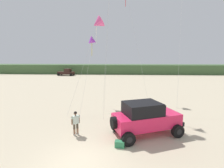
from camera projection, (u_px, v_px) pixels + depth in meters
The scene contains 8 objects.
ground_plane at pixel (79, 162), 8.31m from camera, with size 220.00×220.00×0.00m, color #C1B293.
dune_ridge at pixel (102, 69), 55.05m from camera, with size 90.00×8.55×2.87m, color #426038.
jeep at pixel (146, 117), 11.12m from camera, with size 4.99×3.76×2.26m.
person_watching at pixel (76, 122), 11.06m from camera, with size 0.52×0.46×1.67m.
cooler_box at pixel (120, 144), 9.68m from camera, with size 0.56×0.36×0.38m, color #2D7F51.
distant_pickup at pixel (66, 72), 48.04m from camera, with size 4.70×2.60×1.98m.
kite_white_parafoil at pixel (93, 41), 18.31m from camera, with size 1.14×5.97×7.57m.
kite_red_delta at pixel (98, 23), 16.54m from camera, with size 3.08×4.28×9.36m.
Camera 1 is at (2.05, -7.49, 5.18)m, focal length 26.60 mm.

